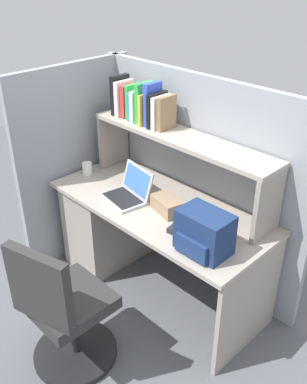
{
  "coord_description": "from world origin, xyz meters",
  "views": [
    {
      "loc": [
        1.76,
        -1.78,
        2.25
      ],
      "look_at": [
        0.0,
        -0.05,
        0.85
      ],
      "focal_mm": 40.36,
      "sensor_mm": 36.0,
      "label": 1
    }
  ],
  "objects_px": {
    "tissue_box": "(166,205)",
    "office_chair": "(64,315)",
    "laptop": "(129,192)",
    "computer_mouse": "(175,228)",
    "paper_cup": "(87,169)",
    "backpack": "(204,233)"
  },
  "relations": [
    {
      "from": "computer_mouse",
      "to": "tissue_box",
      "type": "height_order",
      "value": "tissue_box"
    },
    {
      "from": "office_chair",
      "to": "backpack",
      "type": "bearing_deg",
      "value": -137.97
    },
    {
      "from": "laptop",
      "to": "office_chair",
      "type": "xyz_separation_m",
      "value": [
        0.3,
        -0.79,
        -0.39
      ]
    },
    {
      "from": "computer_mouse",
      "to": "paper_cup",
      "type": "distance_m",
      "value": 0.99
    },
    {
      "from": "paper_cup",
      "to": "office_chair",
      "type": "bearing_deg",
      "value": -45.38
    },
    {
      "from": "backpack",
      "to": "paper_cup",
      "type": "distance_m",
      "value": 1.25
    },
    {
      "from": "laptop",
      "to": "tissue_box",
      "type": "relative_size",
      "value": 1.58
    },
    {
      "from": "tissue_box",
      "to": "office_chair",
      "type": "distance_m",
      "value": 0.93
    },
    {
      "from": "backpack",
      "to": "tissue_box",
      "type": "height_order",
      "value": "backpack"
    },
    {
      "from": "laptop",
      "to": "office_chair",
      "type": "relative_size",
      "value": 0.37
    },
    {
      "from": "backpack",
      "to": "office_chair",
      "type": "relative_size",
      "value": 0.32
    },
    {
      "from": "tissue_box",
      "to": "office_chair",
      "type": "relative_size",
      "value": 0.24
    },
    {
      "from": "paper_cup",
      "to": "office_chair",
      "type": "distance_m",
      "value": 1.19
    },
    {
      "from": "paper_cup",
      "to": "tissue_box",
      "type": "height_order",
      "value": "tissue_box"
    },
    {
      "from": "computer_mouse",
      "to": "office_chair",
      "type": "height_order",
      "value": "office_chair"
    },
    {
      "from": "backpack",
      "to": "office_chair",
      "type": "height_order",
      "value": "backpack"
    },
    {
      "from": "laptop",
      "to": "tissue_box",
      "type": "height_order",
      "value": "laptop"
    },
    {
      "from": "laptop",
      "to": "tissue_box",
      "type": "xyz_separation_m",
      "value": [
        0.3,
        0.06,
        -0.0
      ]
    },
    {
      "from": "laptop",
      "to": "computer_mouse",
      "type": "distance_m",
      "value": 0.5
    },
    {
      "from": "computer_mouse",
      "to": "tissue_box",
      "type": "distance_m",
      "value": 0.23
    },
    {
      "from": "computer_mouse",
      "to": "backpack",
      "type": "bearing_deg",
      "value": -16.79
    },
    {
      "from": "computer_mouse",
      "to": "office_chair",
      "type": "relative_size",
      "value": 0.11
    }
  ]
}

